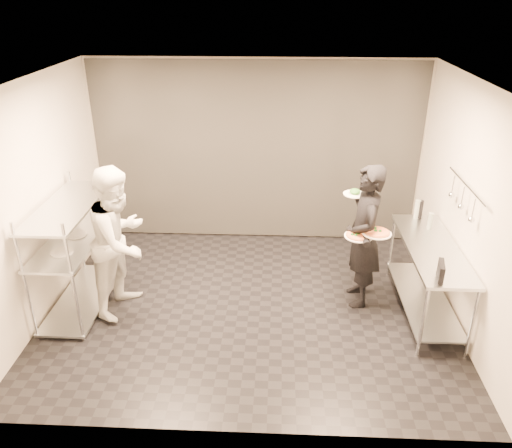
{
  "coord_description": "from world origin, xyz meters",
  "views": [
    {
      "loc": [
        0.34,
        -5.29,
        3.73
      ],
      "look_at": [
        0.08,
        0.14,
        1.1
      ],
      "focal_mm": 35.0,
      "sensor_mm": 36.0,
      "label": 1
    }
  ],
  "objects_px": {
    "salad_plate": "(355,193)",
    "pizza_plate_far": "(377,232)",
    "prep_counter": "(429,268)",
    "bottle_green": "(417,209)",
    "pos_monitor": "(441,271)",
    "bottle_clear": "(430,221)",
    "bottle_dark": "(420,209)",
    "waiter": "(364,237)",
    "pass_rack": "(75,249)",
    "pizza_plate_near": "(359,235)",
    "chef": "(120,240)"
  },
  "relations": [
    {
      "from": "pass_rack",
      "to": "prep_counter",
      "type": "height_order",
      "value": "pass_rack"
    },
    {
      "from": "pass_rack",
      "to": "chef",
      "type": "xyz_separation_m",
      "value": [
        0.6,
        -0.05,
        0.17
      ]
    },
    {
      "from": "pass_rack",
      "to": "prep_counter",
      "type": "xyz_separation_m",
      "value": [
        4.33,
        0.0,
        -0.14
      ]
    },
    {
      "from": "pos_monitor",
      "to": "bottle_dark",
      "type": "bearing_deg",
      "value": 96.47
    },
    {
      "from": "pizza_plate_far",
      "to": "bottle_clear",
      "type": "relative_size",
      "value": 1.6
    },
    {
      "from": "prep_counter",
      "to": "bottle_dark",
      "type": "relative_size",
      "value": 7.27
    },
    {
      "from": "pass_rack",
      "to": "pos_monitor",
      "type": "xyz_separation_m",
      "value": [
        4.21,
        -0.72,
        0.24
      ]
    },
    {
      "from": "chef",
      "to": "pos_monitor",
      "type": "height_order",
      "value": "chef"
    },
    {
      "from": "pos_monitor",
      "to": "bottle_green",
      "type": "xyz_separation_m",
      "value": [
        0.11,
        1.52,
        0.03
      ]
    },
    {
      "from": "chef",
      "to": "salad_plate",
      "type": "height_order",
      "value": "chef"
    },
    {
      "from": "pizza_plate_far",
      "to": "salad_plate",
      "type": "xyz_separation_m",
      "value": [
        -0.23,
        0.46,
        0.32
      ]
    },
    {
      "from": "pizza_plate_far",
      "to": "bottle_clear",
      "type": "xyz_separation_m",
      "value": [
        0.75,
        0.46,
        -0.05
      ]
    },
    {
      "from": "pizza_plate_near",
      "to": "waiter",
      "type": "bearing_deg",
      "value": 60.33
    },
    {
      "from": "pizza_plate_far",
      "to": "bottle_green",
      "type": "distance_m",
      "value": 1.02
    },
    {
      "from": "prep_counter",
      "to": "waiter",
      "type": "height_order",
      "value": "waiter"
    },
    {
      "from": "bottle_clear",
      "to": "chef",
      "type": "bearing_deg",
      "value": -172.04
    },
    {
      "from": "chef",
      "to": "waiter",
      "type": "bearing_deg",
      "value": -70.03
    },
    {
      "from": "prep_counter",
      "to": "pizza_plate_far",
      "type": "distance_m",
      "value": 0.81
    },
    {
      "from": "waiter",
      "to": "pos_monitor",
      "type": "bearing_deg",
      "value": 33.03
    },
    {
      "from": "chef",
      "to": "bottle_dark",
      "type": "xyz_separation_m",
      "value": [
        3.76,
        0.86,
        0.11
      ]
    },
    {
      "from": "chef",
      "to": "pizza_plate_far",
      "type": "bearing_deg",
      "value": -73.75
    },
    {
      "from": "pizza_plate_near",
      "to": "salad_plate",
      "type": "bearing_deg",
      "value": 92.74
    },
    {
      "from": "salad_plate",
      "to": "pos_monitor",
      "type": "distance_m",
      "value": 1.48
    },
    {
      "from": "pos_monitor",
      "to": "bottle_clear",
      "type": "height_order",
      "value": "bottle_clear"
    },
    {
      "from": "prep_counter",
      "to": "chef",
      "type": "bearing_deg",
      "value": -179.14
    },
    {
      "from": "pizza_plate_near",
      "to": "bottle_dark",
      "type": "relative_size",
      "value": 1.37
    },
    {
      "from": "waiter",
      "to": "bottle_dark",
      "type": "distance_m",
      "value": 1.01
    },
    {
      "from": "waiter",
      "to": "bottle_dark",
      "type": "height_order",
      "value": "waiter"
    },
    {
      "from": "salad_plate",
      "to": "bottle_clear",
      "type": "height_order",
      "value": "salad_plate"
    },
    {
      "from": "bottle_dark",
      "to": "pass_rack",
      "type": "bearing_deg",
      "value": -169.57
    },
    {
      "from": "salad_plate",
      "to": "bottle_clear",
      "type": "distance_m",
      "value": 1.04
    },
    {
      "from": "pass_rack",
      "to": "bottle_green",
      "type": "relative_size",
      "value": 6.41
    },
    {
      "from": "pass_rack",
      "to": "salad_plate",
      "type": "height_order",
      "value": "pass_rack"
    },
    {
      "from": "pizza_plate_far",
      "to": "bottle_dark",
      "type": "relative_size",
      "value": 1.4
    },
    {
      "from": "pass_rack",
      "to": "bottle_dark",
      "type": "height_order",
      "value": "pass_rack"
    },
    {
      "from": "bottle_clear",
      "to": "prep_counter",
      "type": "bearing_deg",
      "value": -99.87
    },
    {
      "from": "prep_counter",
      "to": "bottle_clear",
      "type": "xyz_separation_m",
      "value": [
        0.08,
        0.48,
        0.4
      ]
    },
    {
      "from": "chef",
      "to": "bottle_green",
      "type": "relative_size",
      "value": 7.5
    },
    {
      "from": "pos_monitor",
      "to": "pizza_plate_near",
      "type": "bearing_deg",
      "value": 146.43
    },
    {
      "from": "pos_monitor",
      "to": "bottle_green",
      "type": "bearing_deg",
      "value": 97.87
    },
    {
      "from": "salad_plate",
      "to": "pizza_plate_far",
      "type": "bearing_deg",
      "value": -63.73
    },
    {
      "from": "pass_rack",
      "to": "pizza_plate_near",
      "type": "relative_size",
      "value": 4.7
    },
    {
      "from": "salad_plate",
      "to": "bottle_dark",
      "type": "xyz_separation_m",
      "value": [
        0.92,
        0.32,
        -0.35
      ]
    },
    {
      "from": "pass_rack",
      "to": "pizza_plate_far",
      "type": "relative_size",
      "value": 4.63
    },
    {
      "from": "pizza_plate_near",
      "to": "bottle_dark",
      "type": "height_order",
      "value": "bottle_dark"
    },
    {
      "from": "waiter",
      "to": "pizza_plate_far",
      "type": "bearing_deg",
      "value": 28.74
    },
    {
      "from": "pizza_plate_far",
      "to": "pos_monitor",
      "type": "height_order",
      "value": "pizza_plate_far"
    },
    {
      "from": "salad_plate",
      "to": "bottle_dark",
      "type": "height_order",
      "value": "salad_plate"
    },
    {
      "from": "pos_monitor",
      "to": "waiter",
      "type": "bearing_deg",
      "value": 137.53
    },
    {
      "from": "bottle_green",
      "to": "bottle_clear",
      "type": "bearing_deg",
      "value": -74.73
    }
  ]
}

